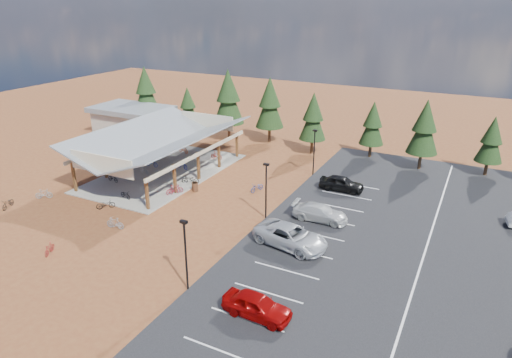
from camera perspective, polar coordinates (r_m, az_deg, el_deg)
name	(u,v)px	position (r m, az deg, el deg)	size (l,w,h in m)	color
ground	(206,215)	(41.36, -6.26, -4.55)	(140.00, 140.00, 0.00)	brown
asphalt_lot	(426,247)	(38.47, 20.53, -8.02)	(27.00, 44.00, 0.04)	black
concrete_pad	(165,172)	(52.01, -11.35, 0.81)	(10.60, 18.60, 0.10)	gray
bike_pavilion	(162,140)	(50.82, -11.66, 4.79)	(11.65, 19.40, 4.97)	#4F3216
outbuilding	(132,120)	(68.17, -15.20, 7.19)	(11.00, 7.00, 3.90)	#ADA593
lamp_post_0	(185,250)	(30.21, -8.81, -8.82)	(0.50, 0.25, 5.14)	black
lamp_post_1	(266,187)	(39.46, 1.26, -1.00)	(0.50, 0.25, 5.14)	black
lamp_post_2	(314,149)	(49.89, 7.28, 3.74)	(0.50, 0.25, 5.14)	black
trash_bin_0	(195,187)	(46.39, -7.60, -1.01)	(0.60, 0.60, 0.90)	#50301C
trash_bin_1	(195,187)	(46.51, -7.67, -0.95)	(0.60, 0.60, 0.90)	#50301C
pine_0	(146,90)	(71.11, -13.62, 10.77)	(3.85, 3.85, 8.98)	#382314
pine_1	(188,105)	(66.20, -8.51, 9.11)	(2.87, 2.87, 6.68)	#382314
pine_2	(228,97)	(62.06, -3.48, 10.18)	(4.13, 4.13, 9.62)	#382314
pine_3	(270,103)	(60.85, 1.74, 9.47)	(3.76, 3.76, 8.76)	#382314
pine_4	(313,117)	(56.73, 7.16, 7.73)	(3.30, 3.30, 7.69)	#382314
pine_5	(373,123)	(56.80, 14.38, 6.74)	(2.97, 2.97, 6.92)	#382314
pine_6	(425,127)	(54.06, 20.33, 6.09)	(3.45, 3.45, 8.04)	#382314
pine_7	(492,140)	(55.21, 27.37, 4.38)	(2.86, 2.86, 6.65)	#382314
bike_0	(113,178)	(50.46, -17.46, 0.11)	(0.53, 1.53, 0.81)	black
bike_1	(144,170)	(51.77, -13.80, 1.13)	(0.45, 1.60, 0.96)	gray
bike_2	(152,163)	(53.84, -12.91, 1.96)	(0.58, 1.67, 0.88)	navy
bike_3	(183,149)	(57.94, -9.11, 3.74)	(0.50, 1.76, 1.06)	#983314
bike_4	(125,195)	(45.92, -16.01, -1.88)	(0.53, 1.51, 0.80)	black
bike_5	(168,171)	(50.77, -10.94, 0.94)	(0.44, 1.55, 0.93)	gray
bike_6	(182,165)	(52.57, -9.20, 1.79)	(0.61, 1.76, 0.92)	#111B9C
bike_7	(216,155)	(55.15, -4.97, 2.95)	(0.44, 1.56, 0.94)	#9D1C11
bike_8	(8,203)	(48.21, -28.60, -2.69)	(0.62, 1.77, 0.93)	black
bike_9	(44,194)	(48.92, -25.00, -1.69)	(0.45, 1.59, 0.96)	gray
bike_11	(49,249)	(38.46, -24.42, -7.92)	(0.42, 1.49, 0.90)	maroon
bike_12	(106,204)	(44.47, -18.29, -3.01)	(0.58, 1.68, 0.88)	black
bike_13	(115,223)	(40.47, -17.20, -5.28)	(0.48, 1.69, 1.01)	#989AA0
bike_14	(257,187)	(45.95, 0.14, -1.04)	(0.60, 1.71, 0.90)	navy
bike_15	(175,190)	(45.87, -10.13, -1.32)	(0.50, 1.77, 1.06)	maroon
bike_16	(190,179)	(48.33, -8.21, -0.06)	(0.64, 1.82, 0.96)	black
car_0	(257,306)	(28.75, 0.11, -15.54)	(1.76, 4.39, 1.49)	#8E0505
car_2	(291,236)	(35.97, 4.36, -7.16)	(2.76, 6.00, 1.67)	#ACAFB5
car_3	(320,213)	(40.30, 8.00, -4.19)	(1.99, 4.89, 1.42)	#B1B1B1
car_4	(342,183)	(46.82, 10.65, -0.53)	(1.79, 4.44, 1.51)	black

